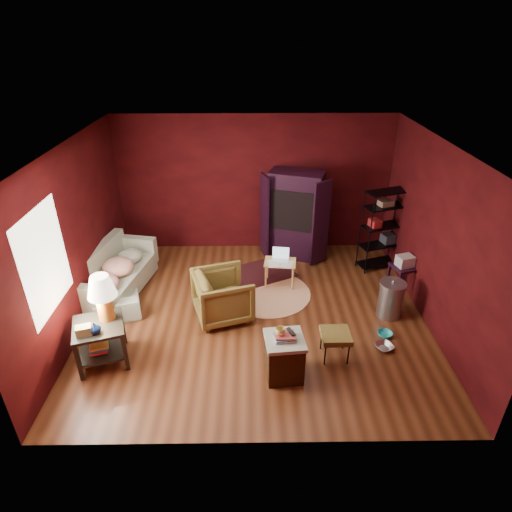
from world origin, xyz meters
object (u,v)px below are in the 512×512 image
at_px(side_table, 101,312).
at_px(wire_shelving, 383,226).
at_px(armchair, 223,294).
at_px(tv_armoire, 295,214).
at_px(laptop_desk, 280,264).
at_px(sofa, 115,277).
at_px(hamper, 284,356).

distance_m(side_table, wire_shelving, 5.27).
xyz_separation_m(armchair, tv_armoire, (1.34, 2.12, 0.49)).
distance_m(side_table, laptop_desk, 3.27).
height_order(sofa, tv_armoire, tv_armoire).
bearing_deg(wire_shelving, hamper, -144.44).
xyz_separation_m(sofa, tv_armoire, (3.27, 1.46, 0.57)).
bearing_deg(armchair, side_table, 103.45).
distance_m(laptop_desk, wire_shelving, 2.13).
height_order(laptop_desk, tv_armoire, tv_armoire).
height_order(side_table, tv_armoire, tv_armoire).
bearing_deg(sofa, hamper, -141.97).
relative_size(tv_armoire, wire_shelving, 1.12).
xyz_separation_m(laptop_desk, wire_shelving, (1.99, 0.64, 0.44)).
height_order(sofa, side_table, side_table).
bearing_deg(laptop_desk, side_table, -135.76).
height_order(sofa, armchair, armchair).
relative_size(side_table, wire_shelving, 0.83).
xyz_separation_m(side_table, hamper, (2.51, -0.40, -0.47)).
distance_m(laptop_desk, tv_armoire, 1.29).
xyz_separation_m(sofa, laptop_desk, (2.92, 0.32, 0.07)).
bearing_deg(sofa, side_table, 174.71).
xyz_separation_m(armchair, hamper, (0.90, -1.36, -0.11)).
bearing_deg(armchair, tv_armoire, -49.86).
bearing_deg(side_table, hamper, -9.08).
bearing_deg(hamper, wire_shelving, 55.08).
bearing_deg(sofa, tv_armoire, -82.41).
xyz_separation_m(side_table, tv_armoire, (2.96, 3.08, 0.14)).
bearing_deg(armchair, laptop_desk, -62.85).
bearing_deg(laptop_desk, sofa, -166.26).
bearing_deg(hamper, tv_armoire, 82.70).
relative_size(armchair, hamper, 1.21).
height_order(hamper, wire_shelving, wire_shelving).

